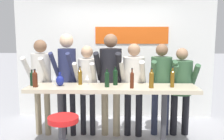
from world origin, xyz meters
TOP-DOWN VIEW (x-y plane):
  - back_wall at (0.00, 1.57)m, footprint 4.29×0.12m
  - tasting_table at (-0.00, 0.00)m, footprint 2.69×0.56m
  - bar_stool at (-0.62, -0.72)m, footprint 0.43×0.43m
  - person_far_left at (-1.27, 0.44)m, footprint 0.45×0.57m
  - person_left at (-0.80, 0.43)m, footprint 0.44×0.58m
  - person_center_left at (-0.45, 0.46)m, footprint 0.41×0.52m
  - person_center at (-0.04, 0.45)m, footprint 0.51×0.62m
  - person_center_right at (0.37, 0.44)m, footprint 0.51×0.60m
  - person_right at (0.86, 0.51)m, footprint 0.44×0.53m
  - person_far_right at (1.22, 0.52)m, footprint 0.49×0.55m
  - wine_bottle_0 at (-1.28, 0.02)m, footprint 0.07×0.07m
  - wine_bottle_1 at (-0.52, 0.12)m, footprint 0.06×0.06m
  - wine_bottle_2 at (0.61, -0.10)m, footprint 0.07×0.07m
  - wine_bottle_3 at (0.05, 0.11)m, footprint 0.08×0.08m
  - wine_bottle_4 at (-1.20, -0.09)m, footprint 0.08×0.08m
  - wine_bottle_5 at (-0.07, -0.05)m, footprint 0.07×0.07m
  - wine_bottle_6 at (0.94, -0.04)m, footprint 0.06×0.06m
  - wine_bottle_7 at (0.31, -0.13)m, footprint 0.06×0.06m
  - wine_glass_0 at (-0.41, 0.11)m, footprint 0.07×0.07m
  - wine_glass_1 at (-0.94, 0.10)m, footprint 0.07×0.07m
  - decorative_vase at (-0.83, 0.01)m, footprint 0.13×0.13m

SIDE VIEW (x-z plane):
  - bar_stool at x=-0.62m, z-range 0.13..0.87m
  - tasting_table at x=0.00m, z-range 0.35..1.36m
  - person_far_right at x=1.22m, z-range 0.18..1.77m
  - person_center_left at x=-0.45m, z-range 0.20..1.83m
  - person_right at x=0.86m, z-range 0.20..1.86m
  - person_center_right at x=0.37m, z-range 0.20..1.86m
  - person_far_left at x=-1.27m, z-range 0.22..1.95m
  - decorative_vase at x=-0.83m, z-range 0.98..1.20m
  - wine_bottle_0 at x=-1.28m, z-range 0.99..1.26m
  - wine_glass_0 at x=-0.41m, z-range 1.04..1.22m
  - wine_glass_1 at x=-0.94m, z-range 1.04..1.22m
  - person_center at x=-0.04m, z-range 0.22..2.05m
  - wine_bottle_4 at x=-1.20m, z-range 1.00..1.28m
  - wine_bottle_1 at x=-0.52m, z-range 0.99..1.29m
  - wine_bottle_5 at x=-0.07m, z-range 0.99..1.29m
  - wine_bottle_7 at x=0.31m, z-range 0.99..1.30m
  - wine_bottle_2 at x=0.61m, z-range 0.99..1.30m
  - wine_bottle_3 at x=0.05m, z-range 0.99..1.30m
  - wine_bottle_6 at x=0.94m, z-range 0.99..1.31m
  - person_left at x=-0.80m, z-range 0.25..2.08m
  - back_wall at x=0.00m, z-range 0.00..2.65m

